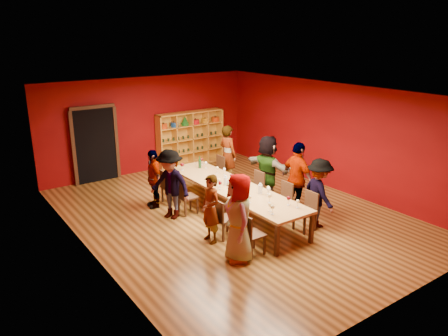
{
  "coord_description": "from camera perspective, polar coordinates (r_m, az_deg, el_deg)",
  "views": [
    {
      "loc": [
        -5.9,
        -7.99,
        4.34
      ],
      "look_at": [
        -0.05,
        0.28,
        1.15
      ],
      "focal_mm": 35.0,
      "sensor_mm": 36.0,
      "label": 1
    }
  ],
  "objects": [
    {
      "name": "room_shell",
      "position": [
        10.33,
        1.15,
        1.52
      ],
      "size": [
        7.1,
        9.1,
        3.04
      ],
      "color": "#573817",
      "rests_on": "ground"
    },
    {
      "name": "tasting_table",
      "position": [
        10.58,
        1.12,
        -2.66
      ],
      "size": [
        1.1,
        4.5,
        0.75
      ],
      "color": "#A97E46",
      "rests_on": "ground"
    },
    {
      "name": "doorway",
      "position": [
        13.47,
        -16.5,
        2.94
      ],
      "size": [
        1.4,
        0.17,
        2.3
      ],
      "color": "black",
      "rests_on": "ground"
    },
    {
      "name": "shelving_unit",
      "position": [
        14.69,
        -4.48,
        4.23
      ],
      "size": [
        2.4,
        0.4,
        1.8
      ],
      "color": "gold",
      "rests_on": "ground"
    },
    {
      "name": "chair_person_left_0",
      "position": [
        8.81,
        3.39,
        -8.41
      ],
      "size": [
        0.42,
        0.42,
        0.89
      ],
      "color": "#321D10",
      "rests_on": "ground"
    },
    {
      "name": "person_left_0",
      "position": [
        8.49,
        1.97,
        -6.51
      ],
      "size": [
        0.74,
        0.98,
        1.78
      ],
      "primitive_type": "imported",
      "rotation": [
        0.0,
        0.0,
        -1.92
      ],
      "color": "white",
      "rests_on": "ground"
    },
    {
      "name": "chair_person_left_1",
      "position": [
        9.51,
        -0.22,
        -6.37
      ],
      "size": [
        0.42,
        0.42,
        0.89
      ],
      "color": "#321D10",
      "rests_on": "ground"
    },
    {
      "name": "person_left_1",
      "position": [
        9.25,
        -1.77,
        -5.37
      ],
      "size": [
        0.41,
        0.55,
        1.5
      ],
      "primitive_type": "imported",
      "rotation": [
        0.0,
        0.0,
        -1.59
      ],
      "color": "#5371AB",
      "rests_on": "ground"
    },
    {
      "name": "chair_person_left_3",
      "position": [
        10.76,
        -5.13,
        -3.52
      ],
      "size": [
        0.42,
        0.42,
        0.89
      ],
      "color": "#321D10",
      "rests_on": "ground"
    },
    {
      "name": "person_left_3",
      "position": [
        10.46,
        -7.04,
        -2.13
      ],
      "size": [
        0.87,
        1.19,
        1.71
      ],
      "primitive_type": "imported",
      "rotation": [
        0.0,
        0.0,
        -1.15
      ],
      "color": "silver",
      "rests_on": "ground"
    },
    {
      "name": "chair_person_left_4",
      "position": [
        11.47,
        -7.32,
        -2.24
      ],
      "size": [
        0.42,
        0.42,
        0.89
      ],
      "color": "#321D10",
      "rests_on": "ground"
    },
    {
      "name": "person_left_4",
      "position": [
        11.22,
        -9.17,
        -1.37
      ],
      "size": [
        0.56,
        0.95,
        1.52
      ],
      "primitive_type": "imported",
      "rotation": [
        0.0,
        0.0,
        -1.75
      ],
      "color": "pink",
      "rests_on": "ground"
    },
    {
      "name": "chair_person_right_0",
      "position": [
        10.08,
        10.88,
        -5.28
      ],
      "size": [
        0.42,
        0.42,
        0.89
      ],
      "color": "#321D10",
      "rests_on": "ground"
    },
    {
      "name": "person_right_0",
      "position": [
        10.19,
        12.3,
        -3.21
      ],
      "size": [
        0.69,
        1.12,
        1.62
      ],
      "primitive_type": "imported",
      "rotation": [
        0.0,
        0.0,
        1.3
      ],
      "color": "#525157",
      "rests_on": "ground"
    },
    {
      "name": "chair_person_right_1",
      "position": [
        10.6,
        7.78,
        -3.95
      ],
      "size": [
        0.42,
        0.42,
        0.89
      ],
      "color": "#321D10",
      "rests_on": "ground"
    },
    {
      "name": "person_right_1",
      "position": [
        10.74,
        9.57,
        -1.39
      ],
      "size": [
        0.54,
        1.09,
        1.82
      ],
      "primitive_type": "imported",
      "rotation": [
        0.0,
        0.0,
        1.52
      ],
      "color": "silver",
      "rests_on": "ground"
    },
    {
      "name": "chair_person_right_2",
      "position": [
        11.33,
        4.21,
        -2.4
      ],
      "size": [
        0.42,
        0.42,
        0.89
      ],
      "color": "#321D10",
      "rests_on": "ground"
    },
    {
      "name": "person_right_2",
      "position": [
        11.43,
        5.71,
        -0.14
      ],
      "size": [
        0.67,
        1.71,
        1.79
      ],
      "primitive_type": "imported",
      "rotation": [
        0.0,
        0.0,
        1.69
      ],
      "color": "#131334",
      "rests_on": "ground"
    },
    {
      "name": "chair_person_right_4",
      "position": [
        12.66,
        -0.85,
        -0.19
      ],
      "size": [
        0.42,
        0.42,
        0.89
      ],
      "color": "#321D10",
      "rests_on": "ground"
    },
    {
      "name": "person_right_4",
      "position": [
        12.75,
        0.5,
        1.74
      ],
      "size": [
        0.53,
        0.69,
        1.76
      ],
      "primitive_type": "imported",
      "rotation": [
        0.0,
        0.0,
        1.68
      ],
      "color": "#CE8A8D",
      "rests_on": "ground"
    },
    {
      "name": "wine_glass_0",
      "position": [
        11.47,
        -0.88,
        -0.05
      ],
      "size": [
        0.07,
        0.07,
        0.19
      ],
      "color": "silver",
      "rests_on": "tasting_table"
    },
    {
      "name": "wine_glass_1",
      "position": [
        11.77,
        -5.42,
        0.41
      ],
      "size": [
        0.08,
        0.08,
        0.21
      ],
      "color": "silver",
      "rests_on": "tasting_table"
    },
    {
      "name": "wine_glass_2",
      "position": [
        9.56,
        5.98,
        -3.65
      ],
      "size": [
        0.09,
        0.09,
        0.22
      ],
      "color": "silver",
      "rests_on": "tasting_table"
    },
    {
      "name": "wine_glass_3",
      "position": [
        9.11,
        6.05,
        -4.85
      ],
      "size": [
        0.08,
        0.08,
        0.2
      ],
      "color": "silver",
      "rests_on": "tasting_table"
    },
    {
      "name": "wine_glass_4",
      "position": [
        10.31,
        -0.52,
        -2.02
      ],
      "size": [
        0.08,
        0.08,
        0.2
      ],
      "color": "silver",
      "rests_on": "tasting_table"
    },
    {
      "name": "wine_glass_5",
      "position": [
        10.09,
        5.81,
        -2.61
      ],
      "size": [
        0.08,
        0.08,
        0.19
      ],
      "color": "silver",
      "rests_on": "tasting_table"
    },
    {
      "name": "wine_glass_6",
      "position": [
        9.53,
        3.43,
        -3.85
      ],
      "size": [
        0.07,
        0.07,
        0.18
      ],
      "color": "silver",
      "rests_on": "tasting_table"
    },
    {
      "name": "wine_glass_7",
      "position": [
        10.11,
        2.71,
        -2.53
      ],
      "size": [
        0.07,
        0.07,
        0.18
      ],
      "color": "silver",
      "rests_on": "tasting_table"
    },
    {
      "name": "wine_glass_8",
      "position": [
        12.25,
        -2.94,
        1.08
      ],
      "size": [
        0.07,
        0.07,
        0.19
      ],
      "color": "silver",
      "rests_on": "tasting_table"
    },
    {
      "name": "wine_glass_9",
      "position": [
        10.82,
        1.0,
        -1.05
      ],
      "size": [
        0.08,
        0.08,
        0.21
      ],
      "color": "silver",
      "rests_on": "tasting_table"
    },
    {
      "name": "wine_glass_10",
      "position": [
        9.38,
        9.62,
        -4.37
      ],
      "size": [
        0.08,
        0.08,
        0.19
      ],
      "color": "silver",
      "rests_on": "tasting_table"
    },
    {
      "name": "wine_glass_11",
      "position": [
        8.97,
        6.36,
        -5.12
      ],
      "size": [
        0.09,
        0.09,
        0.22
      ],
      "color": "silver",
      "rests_on": "tasting_table"
    },
    {
      "name": "wine_glass_12",
      "position": [
        11.35,
        0.05,
        -0.22
      ],
      "size": [
        0.08,
        0.08,
        0.19
      ],
      "color": "silver",
      "rests_on": "tasting_table"
    },
    {
      "name": "wine_glass_13",
      "position": [
        9.94,
        5.86,
        -2.81
      ],
      "size": [
        0.09,
        0.09,
        0.22
      ],
      "color": "silver",
      "rests_on": "tasting_table"
    },
    {
      "name": "wine_glass_14",
      "position": [
        10.57,
        2.81,
        -1.58
      ],
      "size": [
        0.08,
        0.08,
        0.2
      ],
      "color": "silver",
      "rests_on": "tasting_table"
    },
    {
      "name": "wine_glass_15",
      "position": [
        9.48,
        8.43,
        -3.98
      ],
      "size": [
        0.09,
        0.09,
        0.21
      ],
      "color": "silver",
      "rests_on": "tasting_table"
    },
    {
      "name": "wine_glass_16",
      "position": [
        9.77,
        2.24,
        -3.27
      ],
      "size": [
        0.07,
        0.07,
        0.18
      ],
      "color": "silver",
      "rests_on": "tasting_table"
    },
    {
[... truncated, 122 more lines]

